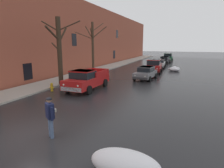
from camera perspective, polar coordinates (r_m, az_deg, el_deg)
The scene contains 16 objects.
ground_plane at distance 9.30m, azimuth -24.16°, elevation -14.16°, with size 200.00×200.00×0.00m, color #232326.
left_sidewalk_slab at distance 27.14m, azimuth -6.43°, elevation 3.56°, with size 3.09×80.00×0.13m, color #A8A399.
brick_townhouse_facade at distance 27.92m, azimuth -10.48°, elevation 13.76°, with size 0.63×80.00×9.94m.
snow_bank_along_left_kerb at distance 6.29m, azimuth 3.32°, elevation -22.32°, with size 2.18×1.09×0.79m.
snow_bank_mid_block_left at distance 22.37m, azimuth -6.03°, elevation 2.40°, with size 2.19×1.00×0.63m.
snow_bank_near_corner_right at distance 29.44m, azimuth 18.00°, elevation 4.19°, with size 1.66×1.06×0.72m.
bare_tree_second_along_sidewalk at distance 18.65m, azimuth -15.27°, elevation 9.75°, with size 3.90×3.12×6.26m.
bare_tree_mid_block at distance 24.34m, azimuth -5.69°, elevation 10.81°, with size 3.73×2.77×6.47m.
pickup_truck_red_approaching_near_lane at distance 16.79m, azimuth -7.46°, elevation 1.29°, with size 2.26×5.15×1.76m.
sedan_grey_parked_kerbside_close at distance 21.93m, azimuth 9.92°, elevation 3.32°, with size 2.13×4.15×1.42m.
suv_red_parked_kerbside_mid at distance 27.40m, azimuth 12.27°, elevation 5.38°, with size 2.31×4.58×1.82m.
sedan_white_parked_far_down_block at distance 33.11m, azimuth 13.67°, elevation 5.97°, with size 2.19×4.48×1.42m.
sedan_black_queued_behind_truck at distance 40.19m, azimuth 15.25°, elevation 6.85°, with size 2.11×4.15×1.42m.
suv_green_at_far_intersection at distance 45.63m, azimuth 16.17°, elevation 7.64°, with size 2.27×4.49×1.82m.
pedestrian_with_coffee at distance 8.55m, azimuth -17.77°, elevation -8.43°, with size 0.59×0.45×1.76m.
fire_hydrant at distance 16.97m, azimuth -17.32°, elevation -0.84°, with size 0.42×0.22×0.71m.
Camera 1 is at (6.23, -5.69, 3.90)m, focal length 31.05 mm.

